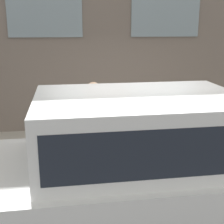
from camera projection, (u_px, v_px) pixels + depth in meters
The scene contains 5 objects.
ground_plane at pixel (130, 188), 5.17m from camera, with size 80.00×80.00×0.00m, color #2D2D30.
sidewalk at pixel (117, 151), 6.45m from camera, with size 2.74×60.00×0.18m.
fire_hydrant at pixel (130, 142), 5.61m from camera, with size 0.27×0.40×0.78m.
person at pixel (94, 116), 5.47m from camera, with size 0.36×0.24×1.50m.
parked_car_white_near at pixel (138, 163), 3.81m from camera, with size 1.84×4.98×1.83m.
Camera 1 is at (-4.53, 1.02, 2.61)m, focal length 50.00 mm.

